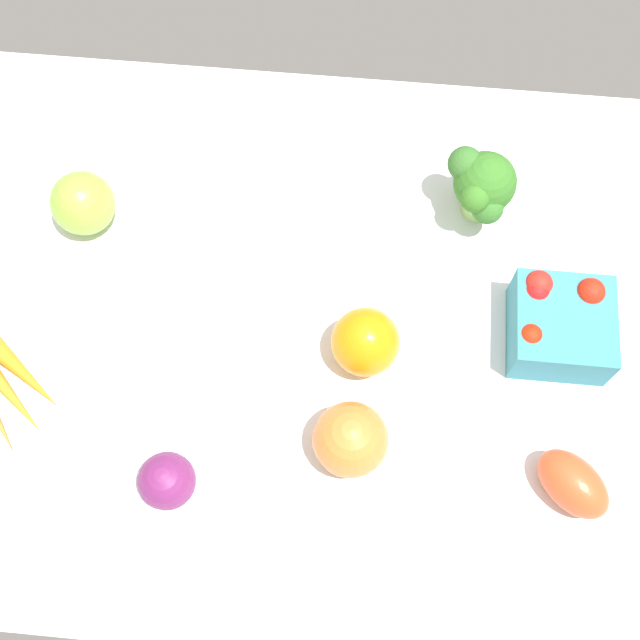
# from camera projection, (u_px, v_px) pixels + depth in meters

# --- Properties ---
(tablecloth) EXTENTS (1.04, 0.76, 0.02)m
(tablecloth) POSITION_uv_depth(u_px,v_px,m) (320.00, 329.00, 1.01)
(tablecloth) COLOR white
(tablecloth) RESTS_ON ground
(carrot_bunch) EXTENTS (0.15, 0.15, 0.03)m
(carrot_bunch) POSITION_uv_depth(u_px,v_px,m) (4.00, 385.00, 0.96)
(carrot_bunch) COLOR orange
(carrot_bunch) RESTS_ON tablecloth
(broccoli_head) EXTENTS (0.09, 0.09, 0.10)m
(broccoli_head) POSITION_uv_depth(u_px,v_px,m) (482.00, 185.00, 1.00)
(broccoli_head) COLOR #A1CE73
(broccoli_head) RESTS_ON tablecloth
(roma_tomato) EXTENTS (0.10, 0.10, 0.06)m
(roma_tomato) POSITION_uv_depth(u_px,v_px,m) (573.00, 484.00, 0.90)
(roma_tomato) COLOR #D74F28
(roma_tomato) RESTS_ON tablecloth
(berry_basket) EXTENTS (0.12, 0.12, 0.08)m
(berry_basket) POSITION_uv_depth(u_px,v_px,m) (559.00, 324.00, 0.96)
(berry_basket) COLOR teal
(berry_basket) RESTS_ON tablecloth
(heirloom_tomato_green) EXTENTS (0.08, 0.08, 0.08)m
(heirloom_tomato_green) POSITION_uv_depth(u_px,v_px,m) (83.00, 203.00, 1.02)
(heirloom_tomato_green) COLOR #8AB83C
(heirloom_tomato_green) RESTS_ON tablecloth
(bell_pepper_orange) EXTENTS (0.11, 0.11, 0.09)m
(bell_pepper_orange) POSITION_uv_depth(u_px,v_px,m) (365.00, 342.00, 0.94)
(bell_pepper_orange) COLOR orange
(bell_pepper_orange) RESTS_ON tablecloth
(red_onion_near_basket) EXTENTS (0.06, 0.06, 0.06)m
(red_onion_near_basket) POSITION_uv_depth(u_px,v_px,m) (167.00, 481.00, 0.89)
(red_onion_near_basket) COLOR #70235E
(red_onion_near_basket) RESTS_ON tablecloth
(heirloom_tomato_orange) EXTENTS (0.09, 0.09, 0.09)m
(heirloom_tomato_orange) POSITION_uv_depth(u_px,v_px,m) (350.00, 440.00, 0.90)
(heirloom_tomato_orange) COLOR orange
(heirloom_tomato_orange) RESTS_ON tablecloth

